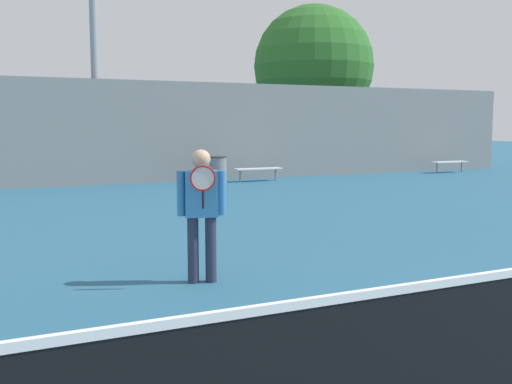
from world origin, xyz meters
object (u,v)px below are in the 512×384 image
object	(u,v)px
tennis_player	(202,207)
trash_bin	(218,170)
light_pole_near_left	(93,18)
tree_green_tall	(314,66)
bench_courtside_near	(258,169)
bench_courtside_far	(450,162)

from	to	relation	value
tennis_player	trash_bin	xyz separation A→B (m)	(4.85, 11.61, -0.51)
tennis_player	light_pole_near_left	bearing A→B (deg)	101.01
light_pole_near_left	tree_green_tall	xyz separation A→B (m)	(10.94, 4.51, -0.72)
tennis_player	bench_courtside_near	xyz separation A→B (m)	(6.39, 11.71, -0.55)
bench_courtside_near	light_pole_near_left	distance (m)	7.34
tennis_player	light_pole_near_left	xyz separation A→B (m)	(1.20, 13.17, 4.43)
bench_courtside_near	bench_courtside_far	world-z (taller)	same
light_pole_near_left	tree_green_tall	size ratio (longest dim) A/B	1.23
bench_courtside_far	trash_bin	size ratio (longest dim) A/B	1.82
bench_courtside_far	tree_green_tall	size ratio (longest dim) A/B	0.22
trash_bin	tree_green_tall	bearing A→B (deg)	39.76
tennis_player	bench_courtside_near	world-z (taller)	tennis_player
tennis_player	trash_bin	distance (m)	12.60
bench_courtside_far	light_pole_near_left	distance (m)	14.81
light_pole_near_left	trash_bin	distance (m)	6.33
bench_courtside_near	bench_courtside_far	bearing A→B (deg)	0.00
bench_courtside_near	trash_bin	world-z (taller)	trash_bin
bench_courtside_near	tree_green_tall	size ratio (longest dim) A/B	0.23
tennis_player	bench_courtside_far	size ratio (longest dim) A/B	1.01
bench_courtside_near	bench_courtside_far	xyz separation A→B (m)	(8.68, 0.00, -0.00)
light_pole_near_left	tree_green_tall	world-z (taller)	light_pole_near_left
light_pole_near_left	tree_green_tall	bearing A→B (deg)	22.39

